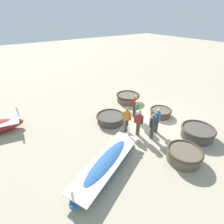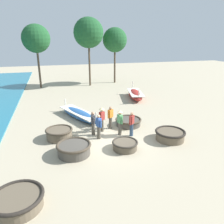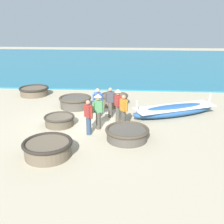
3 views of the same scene
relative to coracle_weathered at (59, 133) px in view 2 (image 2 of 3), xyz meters
The scene contains 18 objects.
ground_plane 3.39m from the coracle_weathered, 22.58° to the right, with size 80.00×80.00×0.00m, color tan.
coracle_weathered is the anchor object (origin of this frame).
coracle_far_right 4.90m from the coracle_weathered, 10.38° to the left, with size 1.85×1.85×0.51m.
coracle_nearest 4.20m from the coracle_weathered, 34.47° to the right, with size 1.45×1.45×0.48m.
coracle_beside_post 5.80m from the coracle_weathered, 107.54° to the right, with size 1.95×1.95×0.56m.
coracle_tilted 6.79m from the coracle_weathered, 17.00° to the right, with size 1.83×1.83×0.60m.
coracle_upturned 2.30m from the coracle_weathered, 73.34° to the right, with size 1.86×1.86×0.63m.
long_boat_red_hull 3.70m from the coracle_weathered, 63.06° to the left, with size 2.97×4.80×1.06m.
long_boat_ochre_hull 10.98m from the coracle_weathered, 43.59° to the left, with size 2.02×4.28×1.41m.
fisherman_by_coracle 3.84m from the coracle_weathered, ahead, with size 0.36×0.50×1.67m.
fisherman_standing_right 2.88m from the coracle_weathered, ahead, with size 0.46×0.37×1.67m.
fisherman_crouching 4.53m from the coracle_weathered, 10.28° to the right, with size 0.40×0.40×1.57m.
fisherman_with_hat 3.56m from the coracle_weathered, 11.13° to the left, with size 0.45×0.38×1.57m.
fisherman_standing_left 2.49m from the coracle_weathered, 15.84° to the right, with size 0.33×0.50×1.57m.
fisherman_hauling 2.18m from the coracle_weathered, ahead, with size 0.22×0.53×1.57m.
tree_tall_back 17.00m from the coracle_weathered, 73.04° to the left, with size 3.64×3.64×8.30m.
tree_leftmost 18.91m from the coracle_weathered, 62.96° to the left, with size 3.17×3.17×7.22m.
tree_right_mid 16.47m from the coracle_weathered, 95.63° to the left, with size 3.27×3.27×7.46m.
Camera 2 is at (-3.27, -11.40, 5.93)m, focal length 35.00 mm.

